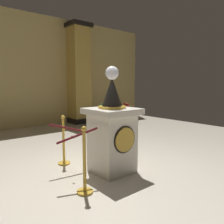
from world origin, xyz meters
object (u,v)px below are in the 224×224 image
potted_palm_right (111,123)px  pedestal_clock (112,132)px  cafe_table (106,119)px  stanchion_far (85,170)px  stanchion_near (64,147)px  cafe_chair_red (124,115)px

potted_palm_right → pedestal_clock: bearing=-128.8°
cafe_table → stanchion_far: bearing=-132.3°
stanchion_near → stanchion_far: 1.31m
stanchion_far → cafe_table: 3.94m
stanchion_far → potted_palm_right: bearing=45.4°
potted_palm_right → cafe_table: potted_palm_right is taller
potted_palm_right → cafe_table: 0.27m
stanchion_near → pedestal_clock: bearing=-60.9°
cafe_chair_red → pedestal_clock: bearing=-135.9°
stanchion_near → potted_palm_right: size_ratio=0.86×
pedestal_clock → stanchion_near: bearing=119.1°
cafe_table → cafe_chair_red: bearing=-16.1°
stanchion_near → potted_palm_right: (2.56, 1.65, -0.01)m
stanchion_far → potted_palm_right: size_ratio=0.87×
potted_palm_right → cafe_chair_red: potted_palm_right is taller
stanchion_near → cafe_table: size_ratio=1.31×
cafe_table → potted_palm_right: bearing=2.3°
pedestal_clock → potted_palm_right: bearing=51.2°
stanchion_far → potted_palm_right: (2.88, 2.92, -0.01)m
pedestal_clock → cafe_table: size_ratio=2.51×
pedestal_clock → stanchion_near: (-0.50, 0.90, -0.39)m
potted_palm_right → cafe_table: (-0.23, -0.01, 0.15)m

